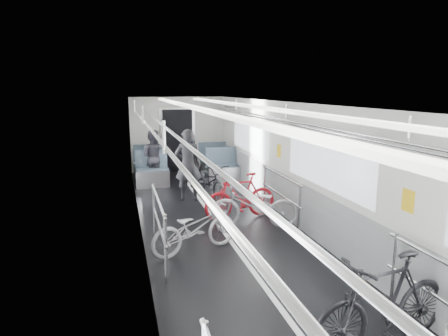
{
  "coord_description": "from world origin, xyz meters",
  "views": [
    {
      "loc": [
        -1.81,
        -5.87,
        2.66
      ],
      "look_at": [
        0.0,
        1.04,
        1.24
      ],
      "focal_mm": 32.0,
      "sensor_mm": 36.0,
      "label": 1
    }
  ],
  "objects_px": {
    "bike_aisle": "(210,181)",
    "person_standing": "(188,165)",
    "bike_right_near": "(384,302)",
    "bike_right_far": "(240,196)",
    "person_seated": "(153,157)",
    "bike_left_far": "(195,228)",
    "bike_right_mid": "(254,206)"
  },
  "relations": [
    {
      "from": "bike_left_far",
      "to": "person_standing",
      "type": "xyz_separation_m",
      "value": [
        0.42,
        3.12,
        0.46
      ]
    },
    {
      "from": "bike_right_near",
      "to": "bike_right_far",
      "type": "bearing_deg",
      "value": 174.77
    },
    {
      "from": "bike_right_near",
      "to": "bike_right_mid",
      "type": "relative_size",
      "value": 1.02
    },
    {
      "from": "bike_left_far",
      "to": "person_seated",
      "type": "distance_m",
      "value": 5.05
    },
    {
      "from": "bike_right_far",
      "to": "bike_left_far",
      "type": "bearing_deg",
      "value": -48.02
    },
    {
      "from": "bike_right_far",
      "to": "bike_aisle",
      "type": "distance_m",
      "value": 1.59
    },
    {
      "from": "bike_left_far",
      "to": "bike_right_near",
      "type": "relative_size",
      "value": 0.91
    },
    {
      "from": "bike_right_near",
      "to": "person_seated",
      "type": "height_order",
      "value": "person_seated"
    },
    {
      "from": "bike_right_near",
      "to": "bike_right_far",
      "type": "height_order",
      "value": "bike_right_near"
    },
    {
      "from": "bike_right_far",
      "to": "person_standing",
      "type": "relative_size",
      "value": 0.92
    },
    {
      "from": "bike_right_mid",
      "to": "bike_aisle",
      "type": "bearing_deg",
      "value": -152.79
    },
    {
      "from": "bike_left_far",
      "to": "bike_right_near",
      "type": "bearing_deg",
      "value": -173.37
    },
    {
      "from": "bike_right_mid",
      "to": "person_standing",
      "type": "distance_m",
      "value": 2.47
    },
    {
      "from": "bike_right_near",
      "to": "person_standing",
      "type": "height_order",
      "value": "person_standing"
    },
    {
      "from": "bike_left_far",
      "to": "person_standing",
      "type": "bearing_deg",
      "value": -26.52
    },
    {
      "from": "bike_right_mid",
      "to": "person_standing",
      "type": "height_order",
      "value": "person_standing"
    },
    {
      "from": "person_seated",
      "to": "bike_left_far",
      "type": "bearing_deg",
      "value": 112.69
    },
    {
      "from": "bike_right_near",
      "to": "person_seated",
      "type": "distance_m",
      "value": 8.16
    },
    {
      "from": "bike_right_far",
      "to": "person_seated",
      "type": "height_order",
      "value": "person_seated"
    },
    {
      "from": "bike_right_mid",
      "to": "person_seated",
      "type": "height_order",
      "value": "person_seated"
    },
    {
      "from": "bike_left_far",
      "to": "bike_right_near",
      "type": "height_order",
      "value": "bike_right_near"
    },
    {
      "from": "bike_aisle",
      "to": "person_seated",
      "type": "distance_m",
      "value": 2.35
    },
    {
      "from": "bike_left_far",
      "to": "bike_right_far",
      "type": "height_order",
      "value": "bike_right_far"
    },
    {
      "from": "bike_left_far",
      "to": "bike_aisle",
      "type": "xyz_separation_m",
      "value": [
        0.92,
        3.02,
        0.04
      ]
    },
    {
      "from": "bike_left_far",
      "to": "person_standing",
      "type": "distance_m",
      "value": 3.18
    },
    {
      "from": "bike_aisle",
      "to": "person_standing",
      "type": "height_order",
      "value": "person_standing"
    },
    {
      "from": "bike_right_near",
      "to": "person_seated",
      "type": "relative_size",
      "value": 1.11
    },
    {
      "from": "bike_right_mid",
      "to": "bike_right_far",
      "type": "relative_size",
      "value": 1.06
    },
    {
      "from": "bike_aisle",
      "to": "bike_right_far",
      "type": "bearing_deg",
      "value": -88.44
    },
    {
      "from": "bike_right_near",
      "to": "bike_left_far",
      "type": "bearing_deg",
      "value": -162.15
    },
    {
      "from": "bike_aisle",
      "to": "person_seated",
      "type": "height_order",
      "value": "person_seated"
    },
    {
      "from": "bike_right_near",
      "to": "bike_aisle",
      "type": "bearing_deg",
      "value": 177.05
    }
  ]
}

